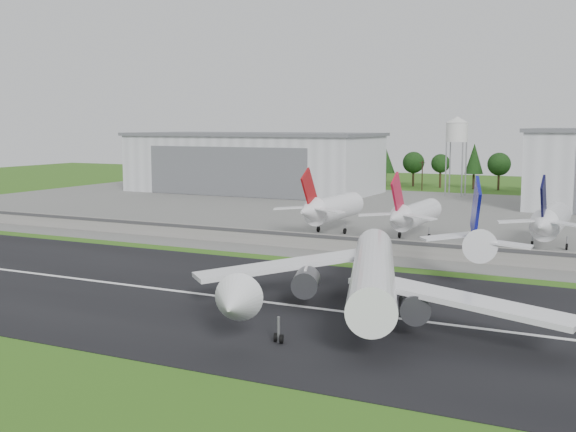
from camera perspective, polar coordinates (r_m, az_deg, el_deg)
The scene contains 13 objects.
ground at distance 104.53m, azimuth -8.65°, elevation -7.47°, with size 600.00×600.00×0.00m, color #285514.
runway at distance 112.57m, azimuth -5.71°, elevation -6.33°, with size 320.00×60.00×0.10m, color black.
runway_centerline at distance 112.56m, azimuth -5.71°, elevation -6.30°, with size 220.00×1.00×0.02m, color white.
apron at distance 212.43m, azimuth 10.28°, elevation 0.00°, with size 320.00×150.00×0.10m, color slate.
blast_fence at distance 151.43m, azimuth 3.38°, elevation -2.11°, with size 240.00×0.61×3.50m.
hangar_west at distance 283.93m, azimuth -2.77°, elevation 4.26°, with size 97.00×44.00×23.20m.
water_tower at distance 274.94m, azimuth 13.21°, elevation 6.67°, with size 8.40×8.40×29.40m.
utility_poles at distance 289.70m, azimuth 14.72°, elevation 1.78°, with size 230.00×3.00×12.00m, color black, non-canonical shape.
treeline at distance 304.35m, azimuth 15.30°, elevation 2.01°, with size 320.00×16.00×22.00m, color black, non-canonical shape.
main_airliner at distance 100.20m, azimuth 6.58°, elevation -5.20°, with size 54.09×57.58×18.17m.
parked_jet_red_a at distance 174.20m, azimuth 3.28°, elevation 0.61°, with size 7.36×31.29×16.81m.
parked_jet_red_b at distance 167.17m, azimuth 9.83°, elevation 0.12°, with size 7.36×31.29×16.46m.
parked_jet_navy at distance 161.32m, azimuth 19.96°, elevation -0.37°, with size 7.36×31.29×16.74m.
Camera 1 is at (58.48, -82.51, 26.41)m, focal length 45.00 mm.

